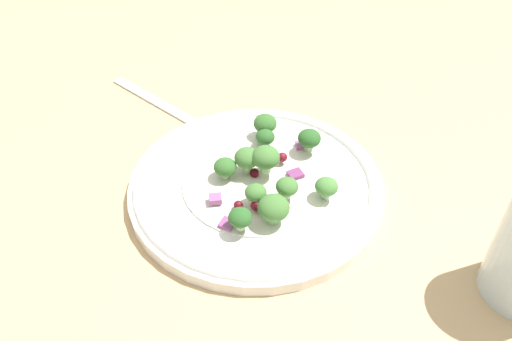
% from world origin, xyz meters
% --- Properties ---
extents(ground_plane, '(1.80, 1.80, 0.02)m').
position_xyz_m(ground_plane, '(0.00, 0.00, -0.01)').
color(ground_plane, tan).
extents(plate, '(0.24, 0.24, 0.02)m').
position_xyz_m(plate, '(0.01, -0.03, 0.01)').
color(plate, white).
rests_on(plate, ground_plane).
extents(dressing_pool, '(0.14, 0.14, 0.00)m').
position_xyz_m(dressing_pool, '(0.01, -0.03, 0.01)').
color(dressing_pool, white).
rests_on(dressing_pool, plate).
extents(broccoli_floret_0, '(0.03, 0.03, 0.03)m').
position_xyz_m(broccoli_floret_0, '(0.03, -0.03, 0.04)').
color(broccoli_floret_0, '#9EC684').
rests_on(broccoli_floret_0, plate).
extents(broccoli_floret_1, '(0.02, 0.02, 0.02)m').
position_xyz_m(broccoli_floret_1, '(-0.00, -0.00, 0.03)').
color(broccoli_floret_1, '#9EC684').
rests_on(broccoli_floret_1, plate).
extents(broccoli_floret_2, '(0.02, 0.02, 0.02)m').
position_xyz_m(broccoli_floret_2, '(0.04, -0.09, 0.03)').
color(broccoli_floret_2, '#8EB77A').
rests_on(broccoli_floret_2, plate).
extents(broccoli_floret_3, '(0.02, 0.02, 0.02)m').
position_xyz_m(broccoli_floret_3, '(0.08, -0.04, 0.03)').
color(broccoli_floret_3, '#8EB77A').
rests_on(broccoli_floret_3, plate).
extents(broccoli_floret_4, '(0.02, 0.02, 0.02)m').
position_xyz_m(broccoli_floret_4, '(0.02, -0.01, 0.03)').
color(broccoli_floret_4, '#9EC684').
rests_on(broccoli_floret_4, plate).
extents(broccoli_floret_5, '(0.02, 0.02, 0.02)m').
position_xyz_m(broccoli_floret_5, '(-0.01, -0.05, 0.03)').
color(broccoli_floret_5, '#ADD18E').
rests_on(broccoli_floret_5, plate).
extents(broccoli_floret_6, '(0.02, 0.02, 0.02)m').
position_xyz_m(broccoli_floret_6, '(0.01, -0.06, 0.03)').
color(broccoli_floret_6, '#9EC684').
rests_on(broccoli_floret_6, plate).
extents(broccoli_floret_7, '(0.03, 0.03, 0.03)m').
position_xyz_m(broccoli_floret_7, '(-0.02, -0.07, 0.03)').
color(broccoli_floret_7, '#8EB77A').
rests_on(broccoli_floret_7, plate).
extents(broccoli_floret_8, '(0.02, 0.02, 0.02)m').
position_xyz_m(broccoli_floret_8, '(-0.04, -0.05, 0.03)').
color(broccoli_floret_8, '#ADD18E').
rests_on(broccoli_floret_8, plate).
extents(broccoli_floret_9, '(0.02, 0.02, 0.02)m').
position_xyz_m(broccoli_floret_9, '(0.08, 0.01, 0.03)').
color(broccoli_floret_9, '#ADD18E').
rests_on(broccoli_floret_9, plate).
extents(broccoli_floret_10, '(0.02, 0.02, 0.02)m').
position_xyz_m(broccoli_floret_10, '(0.06, -0.00, 0.02)').
color(broccoli_floret_10, '#8EB77A').
rests_on(broccoli_floret_10, plate).
extents(cranberry_0, '(0.01, 0.01, 0.01)m').
position_xyz_m(cranberry_0, '(-0.02, -0.04, 0.02)').
color(cranberry_0, maroon).
rests_on(cranberry_0, plate).
extents(cranberry_1, '(0.01, 0.01, 0.01)m').
position_xyz_m(cranberry_1, '(0.02, -0.02, 0.02)').
color(cranberry_1, '#4C0A14').
rests_on(cranberry_1, plate).
extents(cranberry_2, '(0.01, 0.01, 0.01)m').
position_xyz_m(cranberry_2, '(-0.03, -0.04, 0.02)').
color(cranberry_2, maroon).
rests_on(cranberry_2, plate).
extents(cranberry_3, '(0.01, 0.01, 0.01)m').
position_xyz_m(cranberry_3, '(-0.02, -0.05, 0.02)').
color(cranberry_3, '#4C0A14').
rests_on(cranberry_3, plate).
extents(cranberry_4, '(0.01, 0.01, 0.01)m').
position_xyz_m(cranberry_4, '(0.05, -0.03, 0.02)').
color(cranberry_4, maroon).
rests_on(cranberry_4, plate).
extents(onion_bit_0, '(0.02, 0.02, 0.00)m').
position_xyz_m(onion_bit_0, '(0.04, -0.05, 0.02)').
color(onion_bit_0, '#843D75').
rests_on(onion_bit_0, plate).
extents(onion_bit_1, '(0.01, 0.01, 0.01)m').
position_xyz_m(onion_bit_1, '(0.08, -0.03, 0.02)').
color(onion_bit_1, '#A35B93').
rests_on(onion_bit_1, plate).
extents(onion_bit_2, '(0.02, 0.01, 0.01)m').
position_xyz_m(onion_bit_2, '(-0.05, -0.04, 0.01)').
color(onion_bit_2, '#934C84').
rests_on(onion_bit_2, plate).
extents(onion_bit_3, '(0.01, 0.01, 0.00)m').
position_xyz_m(onion_bit_3, '(-0.00, -0.05, 0.01)').
color(onion_bit_3, '#A35B93').
rests_on(onion_bit_3, plate).
extents(onion_bit_4, '(0.01, 0.01, 0.00)m').
position_xyz_m(onion_bit_4, '(0.05, -0.02, 0.02)').
color(onion_bit_4, '#934C84').
rests_on(onion_bit_4, plate).
extents(onion_bit_5, '(0.02, 0.02, 0.01)m').
position_xyz_m(onion_bit_5, '(-0.03, -0.02, 0.02)').
color(onion_bit_5, '#A35B93').
rests_on(onion_bit_5, plate).
extents(fork, '(0.03, 0.19, 0.01)m').
position_xyz_m(fork, '(0.06, 0.13, 0.00)').
color(fork, silver).
rests_on(fork, ground_plane).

